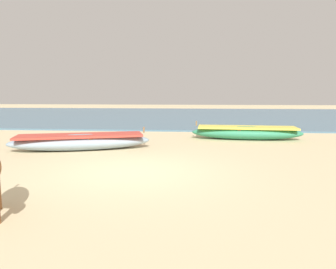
# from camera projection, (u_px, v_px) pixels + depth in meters

# --- Properties ---
(ground) EXTENTS (80.00, 80.00, 0.00)m
(ground) POSITION_uv_depth(u_px,v_px,m) (132.00, 172.00, 7.75)
(ground) COLOR beige
(sea_water) EXTENTS (60.00, 20.00, 0.08)m
(sea_water) POSITION_uv_depth(u_px,v_px,m) (174.00, 116.00, 25.37)
(sea_water) COLOR slate
(sea_water) RESTS_ON ground
(fishing_boat_0) EXTENTS (4.80, 2.39, 0.73)m
(fishing_boat_0) POSITION_uv_depth(u_px,v_px,m) (81.00, 141.00, 10.60)
(fishing_boat_0) COLOR #8CA5B7
(fishing_boat_0) RESTS_ON ground
(fishing_boat_2) EXTENTS (4.57, 1.37, 0.74)m
(fishing_boat_2) POSITION_uv_depth(u_px,v_px,m) (247.00, 132.00, 12.95)
(fishing_boat_2) COLOR #338C66
(fishing_boat_2) RESTS_ON ground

